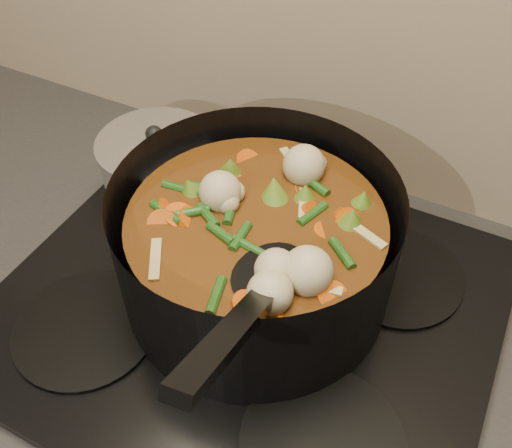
% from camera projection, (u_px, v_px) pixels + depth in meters
% --- Properties ---
extents(stovetop, '(0.62, 0.54, 0.03)m').
position_uv_depth(stovetop, '(247.00, 305.00, 0.75)').
color(stovetop, black).
rests_on(stovetop, counter).
extents(stockpot, '(0.37, 0.47, 0.25)m').
position_uv_depth(stockpot, '(256.00, 248.00, 0.70)').
color(stockpot, black).
rests_on(stockpot, stovetop).
extents(saucepan, '(0.17, 0.17, 0.14)m').
position_uv_depth(saucepan, '(160.00, 172.00, 0.84)').
color(saucepan, silver).
rests_on(saucepan, stovetop).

